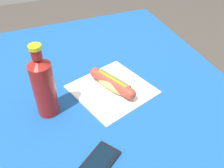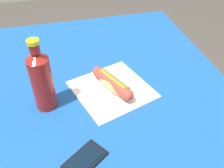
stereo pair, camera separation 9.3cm
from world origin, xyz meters
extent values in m
cylinder|color=brown|center=(-0.52, -0.36, 0.37)|extent=(0.07, 0.07, 0.74)
cylinder|color=brown|center=(-0.52, 0.36, 0.37)|extent=(0.07, 0.07, 0.74)
cube|color=brown|center=(0.00, 0.00, 0.75)|extent=(1.20, 0.88, 0.03)
cube|color=#19519E|center=(0.00, 0.00, 0.77)|extent=(1.26, 0.94, 0.00)
cube|color=white|center=(-0.01, 0.01, 0.77)|extent=(0.33, 0.33, 0.01)
ellipsoid|color=#E5BC75|center=(-0.01, 0.01, 0.80)|extent=(0.17, 0.12, 0.05)
cylinder|color=#B24233|center=(-0.01, 0.01, 0.81)|extent=(0.18, 0.11, 0.04)
sphere|color=#B24233|center=(0.07, 0.05, 0.81)|extent=(0.04, 0.04, 0.04)
sphere|color=#B24233|center=(-0.09, -0.02, 0.81)|extent=(0.04, 0.04, 0.04)
cube|color=yellow|center=(-0.01, 0.01, 0.82)|extent=(0.13, 0.06, 0.00)
cylinder|color=#568433|center=(-0.02, 0.03, 0.81)|extent=(0.14, 0.08, 0.02)
cube|color=black|center=(0.26, -0.13, 0.78)|extent=(0.13, 0.14, 0.01)
cube|color=black|center=(0.26, -0.13, 0.78)|extent=(0.11, 0.12, 0.00)
cylinder|color=maroon|center=(0.01, -0.23, 0.87)|extent=(0.07, 0.07, 0.19)
cone|color=maroon|center=(0.01, -0.23, 0.98)|extent=(0.07, 0.07, 0.02)
cylinder|color=maroon|center=(0.01, -0.23, 1.00)|extent=(0.03, 0.03, 0.03)
cylinder|color=yellow|center=(0.01, -0.23, 1.03)|extent=(0.04, 0.04, 0.01)
camera|label=1|loc=(0.65, -0.25, 1.40)|focal=40.61mm
camera|label=2|loc=(0.68, -0.16, 1.40)|focal=40.61mm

